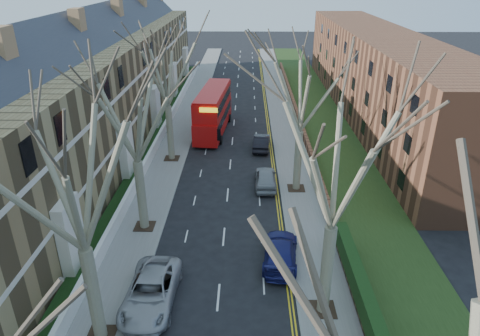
{
  "coord_description": "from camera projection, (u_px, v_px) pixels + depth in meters",
  "views": [
    {
      "loc": [
        1.54,
        -9.71,
        16.86
      ],
      "look_at": [
        1.06,
        18.75,
        3.49
      ],
      "focal_mm": 32.0,
      "sensor_mm": 36.0,
      "label": 1
    }
  ],
  "objects": [
    {
      "name": "pavement_left",
      "position": [
        184.0,
        122.0,
        51.34
      ],
      "size": [
        3.0,
        102.0,
        0.12
      ],
      "primitive_type": "cube",
      "color": "slate",
      "rests_on": "ground"
    },
    {
      "name": "pavement_right",
      "position": [
        284.0,
        122.0,
        51.15
      ],
      "size": [
        3.0,
        102.0,
        0.12
      ],
      "primitive_type": "cube",
      "color": "slate",
      "rests_on": "ground"
    },
    {
      "name": "terrace_left",
      "position": [
        92.0,
        95.0,
        41.89
      ],
      "size": [
        9.7,
        78.0,
        13.6
      ],
      "color": "olive",
      "rests_on": "ground"
    },
    {
      "name": "flats_right",
      "position": [
        377.0,
        74.0,
        52.5
      ],
      "size": [
        13.97,
        54.0,
        10.0
      ],
      "color": "brown",
      "rests_on": "ground"
    },
    {
      "name": "front_wall_left",
      "position": [
        157.0,
        142.0,
        43.88
      ],
      "size": [
        0.3,
        78.0,
        1.0
      ],
      "color": "white",
      "rests_on": "ground"
    },
    {
      "name": "grass_verge_right",
      "position": [
        322.0,
        122.0,
        51.05
      ],
      "size": [
        6.0,
        102.0,
        0.06
      ],
      "color": "#203613",
      "rests_on": "ground"
    },
    {
      "name": "tree_left_mid",
      "position": [
        69.0,
        165.0,
        17.43
      ],
      "size": [
        10.5,
        10.5,
        14.71
      ],
      "color": "#746D53",
      "rests_on": "ground"
    },
    {
      "name": "tree_left_far",
      "position": [
        131.0,
        103.0,
        26.61
      ],
      "size": [
        10.15,
        10.15,
        14.22
      ],
      "color": "#746D53",
      "rests_on": "ground"
    },
    {
      "name": "tree_left_dist",
      "position": [
        165.0,
        60.0,
        37.34
      ],
      "size": [
        10.5,
        10.5,
        14.71
      ],
      "color": "#746D53",
      "rests_on": "ground"
    },
    {
      "name": "tree_right_mid",
      "position": [
        340.0,
        148.0,
        19.07
      ],
      "size": [
        10.5,
        10.5,
        14.71
      ],
      "color": "#746D53",
      "rests_on": "ground"
    },
    {
      "name": "tree_right_far",
      "position": [
        303.0,
        80.0,
        31.87
      ],
      "size": [
        10.15,
        10.15,
        14.22
      ],
      "color": "#746D53",
      "rests_on": "ground"
    },
    {
      "name": "double_decker_bus",
      "position": [
        213.0,
        112.0,
        47.44
      ],
      "size": [
        3.59,
        11.53,
        4.73
      ],
      "rotation": [
        0.0,
        0.0,
        3.05
      ],
      "color": "red",
      "rests_on": "ground"
    },
    {
      "name": "car_left_far",
      "position": [
        151.0,
        291.0,
        23.38
      ],
      "size": [
        2.8,
        5.83,
        1.6
      ],
      "primitive_type": "imported",
      "rotation": [
        0.0,
        0.0,
        -0.03
      ],
      "color": "#A3A4A9",
      "rests_on": "ground"
    },
    {
      "name": "car_right_near",
      "position": [
        280.0,
        251.0,
        26.77
      ],
      "size": [
        2.58,
        5.32,
        1.49
      ],
      "primitive_type": "imported",
      "rotation": [
        0.0,
        0.0,
        3.04
      ],
      "color": "navy",
      "rests_on": "ground"
    },
    {
      "name": "car_right_mid",
      "position": [
        266.0,
        178.0,
        36.05
      ],
      "size": [
        1.87,
        4.54,
        1.54
      ],
      "primitive_type": "imported",
      "rotation": [
        0.0,
        0.0,
        3.13
      ],
      "color": "gray",
      "rests_on": "ground"
    },
    {
      "name": "car_right_far",
      "position": [
        262.0,
        142.0,
        43.57
      ],
      "size": [
        1.93,
        4.59,
        1.47
      ],
      "primitive_type": "imported",
      "rotation": [
        0.0,
        0.0,
        3.06
      ],
      "color": "black",
      "rests_on": "ground"
    }
  ]
}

